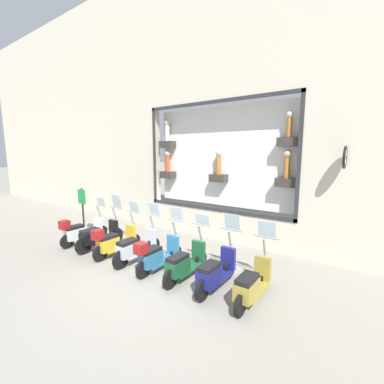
% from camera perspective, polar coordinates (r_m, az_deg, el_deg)
% --- Properties ---
extents(ground_plane, '(120.00, 120.00, 0.00)m').
position_cam_1_polar(ground_plane, '(7.21, -9.76, -17.57)').
color(ground_plane, gray).
extents(building_facade, '(1.21, 36.00, 10.14)m').
position_cam_1_polar(building_facade, '(9.57, 5.78, 20.82)').
color(building_facade, beige).
rests_on(building_facade, ground_plane).
extents(scooter_olive_0, '(1.79, 0.61, 1.62)m').
position_cam_1_polar(scooter_olive_0, '(5.93, 13.16, -19.27)').
color(scooter_olive_0, black).
rests_on(scooter_olive_0, ground_plane).
extents(scooter_navy_1, '(1.80, 0.61, 1.66)m').
position_cam_1_polar(scooter_navy_1, '(6.27, 5.22, -17.28)').
color(scooter_navy_1, black).
rests_on(scooter_navy_1, ground_plane).
extents(scooter_green_2, '(1.80, 0.60, 1.53)m').
position_cam_1_polar(scooter_green_2, '(6.71, -1.70, -15.54)').
color(scooter_green_2, black).
rests_on(scooter_green_2, ground_plane).
extents(scooter_teal_3, '(1.79, 0.61, 1.62)m').
position_cam_1_polar(scooter_teal_3, '(7.18, -7.92, -13.63)').
color(scooter_teal_3, black).
rests_on(scooter_teal_3, ground_plane).
extents(scooter_silver_4, '(1.81, 0.60, 1.64)m').
position_cam_1_polar(scooter_silver_4, '(7.83, -12.46, -11.95)').
color(scooter_silver_4, black).
rests_on(scooter_silver_4, ground_plane).
extents(scooter_yellow_5, '(1.80, 0.61, 1.58)m').
position_cam_1_polar(scooter_yellow_5, '(8.43, -17.01, -10.44)').
color(scooter_yellow_5, black).
rests_on(scooter_yellow_5, ground_plane).
extents(scooter_black_6, '(1.81, 0.61, 1.72)m').
position_cam_1_polar(scooter_black_6, '(9.16, -20.15, -9.14)').
color(scooter_black_6, black).
rests_on(scooter_black_6, ground_plane).
extents(scooter_white_7, '(1.79, 0.61, 1.53)m').
position_cam_1_polar(scooter_white_7, '(9.84, -23.53, -8.02)').
color(scooter_white_7, black).
rests_on(scooter_white_7, ground_plane).
extents(shop_sign_post, '(0.36, 0.45, 1.84)m').
position_cam_1_polar(shop_sign_post, '(10.72, -23.11, -3.67)').
color(shop_sign_post, '#232326').
rests_on(shop_sign_post, ground_plane).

